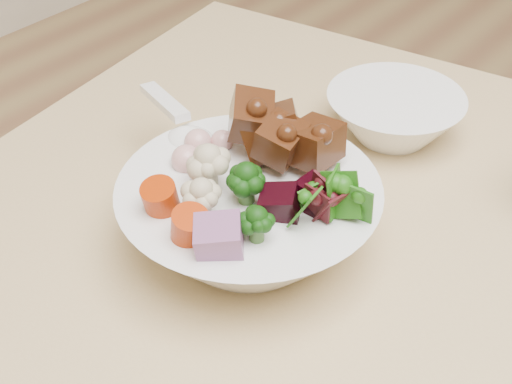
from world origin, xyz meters
TOP-DOWN VIEW (x-y plane):
  - food_bowl at (-0.66, 0.05)m, footprint 0.24×0.24m
  - soup_spoon at (-0.78, 0.08)m, footprint 0.15×0.09m
  - side_bowl at (-0.66, 0.30)m, footprint 0.16×0.16m

SIDE VIEW (x-z plane):
  - side_bowl at x=-0.66m, z-range 0.68..0.73m
  - food_bowl at x=-0.66m, z-range 0.65..0.79m
  - soup_spoon at x=-0.78m, z-range 0.74..0.77m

